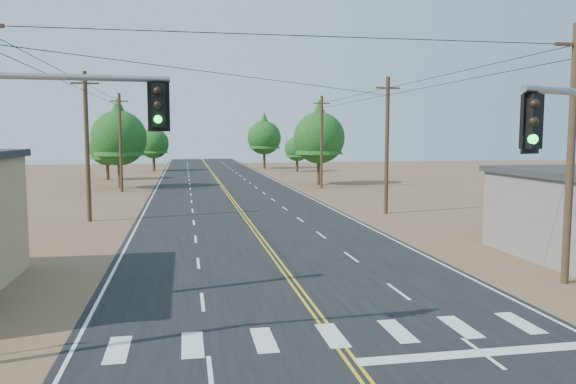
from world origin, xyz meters
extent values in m
cube|color=black|center=(0.00, 30.00, 0.01)|extent=(15.00, 200.00, 0.02)
cylinder|color=#4C3826|center=(-10.50, 32.00, 5.00)|extent=(0.30, 0.30, 10.00)
cube|color=#4C3826|center=(-10.50, 32.00, 9.20)|extent=(1.80, 0.12, 0.12)
cylinder|color=#4C3826|center=(-10.50, 52.00, 5.00)|extent=(0.30, 0.30, 10.00)
cube|color=#4C3826|center=(-10.50, 52.00, 9.20)|extent=(1.80, 0.12, 0.12)
cylinder|color=#4C3826|center=(10.50, 12.00, 5.00)|extent=(0.30, 0.30, 10.00)
cube|color=#4C3826|center=(10.50, 12.00, 9.20)|extent=(1.80, 0.12, 0.12)
cylinder|color=#4C3826|center=(10.50, 32.00, 5.00)|extent=(0.30, 0.30, 10.00)
cube|color=#4C3826|center=(10.50, 32.00, 9.20)|extent=(1.80, 0.12, 0.12)
cylinder|color=#4C3826|center=(10.50, 52.00, 5.00)|extent=(0.30, 0.30, 10.00)
cube|color=#4C3826|center=(10.50, 52.00, 9.20)|extent=(1.80, 0.12, 0.12)
cylinder|color=gray|center=(-7.72, 7.38, 7.22)|extent=(6.56, 0.56, 0.16)
cube|color=black|center=(-4.75, 7.56, 6.56)|extent=(0.37, 0.33, 1.12)
sphere|color=black|center=(-4.76, 7.37, 6.92)|extent=(0.20, 0.20, 0.20)
sphere|color=black|center=(-4.76, 7.37, 6.56)|extent=(0.20, 0.20, 0.20)
sphere|color=#0CE533|center=(-4.76, 7.37, 6.20)|extent=(0.20, 0.20, 0.20)
cube|color=black|center=(2.38, 2.45, 6.06)|extent=(0.41, 0.38, 1.03)
sphere|color=black|center=(2.32, 2.30, 6.39)|extent=(0.19, 0.19, 0.19)
sphere|color=black|center=(2.32, 2.30, 6.06)|extent=(0.19, 0.19, 0.19)
sphere|color=#0CE533|center=(2.32, 2.30, 5.73)|extent=(0.19, 0.19, 0.19)
cylinder|color=#3F2D1E|center=(-11.10, 56.08, 1.79)|extent=(0.48, 0.48, 3.58)
cone|color=#164E18|center=(-11.10, 56.08, 6.76)|extent=(5.57, 5.57, 6.36)
sphere|color=#164E18|center=(-11.10, 56.08, 5.47)|extent=(5.96, 5.96, 5.96)
cylinder|color=#3F2D1E|center=(-14.00, 68.57, 1.35)|extent=(0.40, 0.40, 2.70)
cone|color=#164E18|center=(-14.00, 68.57, 5.10)|extent=(4.20, 4.20, 4.80)
sphere|color=#164E18|center=(-14.00, 68.57, 4.12)|extent=(4.50, 4.50, 4.50)
cylinder|color=#3F2D1E|center=(-9.00, 85.30, 1.46)|extent=(0.45, 0.45, 2.91)
cone|color=#164E18|center=(-9.00, 85.30, 5.50)|extent=(4.53, 4.53, 5.18)
sphere|color=#164E18|center=(-9.00, 85.30, 4.45)|extent=(4.86, 4.86, 4.86)
cylinder|color=#3F2D1E|center=(11.28, 56.36, 1.79)|extent=(0.47, 0.47, 3.57)
cone|color=#164E18|center=(11.28, 56.36, 6.75)|extent=(5.56, 5.56, 6.35)
sphere|color=#164E18|center=(11.28, 56.36, 5.46)|extent=(5.96, 5.96, 5.96)
cylinder|color=#3F2D1E|center=(13.44, 80.07, 1.17)|extent=(0.40, 0.40, 2.35)
cone|color=#164E18|center=(13.44, 80.07, 4.44)|extent=(3.66, 3.66, 4.18)
sphere|color=#164E18|center=(13.44, 80.07, 3.59)|extent=(3.92, 3.92, 3.92)
cylinder|color=#3F2D1E|center=(9.46, 89.05, 1.74)|extent=(0.45, 0.45, 3.48)
cone|color=#164E18|center=(9.46, 89.05, 6.58)|extent=(5.42, 5.42, 6.19)
sphere|color=#164E18|center=(9.46, 89.05, 5.32)|extent=(5.81, 5.81, 5.81)
camera|label=1|loc=(-4.12, -7.26, 5.81)|focal=35.00mm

